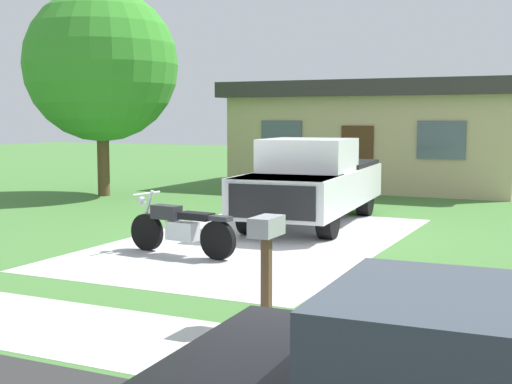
% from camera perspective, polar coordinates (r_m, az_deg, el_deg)
% --- Properties ---
extents(ground_plane, '(80.00, 80.00, 0.00)m').
position_cam_1_polar(ground_plane, '(13.58, 0.16, -3.96)').
color(ground_plane, '#457837').
extents(driveway_pad, '(4.88, 8.33, 0.01)m').
position_cam_1_polar(driveway_pad, '(13.58, 0.16, -3.95)').
color(driveway_pad, '#BCBCBC').
rests_on(driveway_pad, ground).
extents(sidewalk_strip, '(36.00, 1.80, 0.01)m').
position_cam_1_polar(sidewalk_strip, '(8.67, -17.23, -10.04)').
color(sidewalk_strip, beige).
rests_on(sidewalk_strip, ground).
extents(motorcycle, '(2.21, 0.70, 1.09)m').
position_cam_1_polar(motorcycle, '(12.22, -6.11, -2.88)').
color(motorcycle, black).
rests_on(motorcycle, ground).
extents(pickup_truck, '(2.47, 5.77, 1.90)m').
position_cam_1_polar(pickup_truck, '(15.75, 4.66, 0.90)').
color(pickup_truck, black).
rests_on(pickup_truck, ground).
extents(fire_hydrant, '(0.32, 0.40, 0.87)m').
position_cam_1_polar(fire_hydrant, '(7.39, 10.75, -9.27)').
color(fire_hydrant, yellow).
rests_on(fire_hydrant, ground).
extents(mailbox, '(0.26, 0.48, 1.26)m').
position_cam_1_polar(mailbox, '(7.95, 0.85, -4.00)').
color(mailbox, '#4C3823').
rests_on(mailbox, ground).
extents(shade_tree, '(4.54, 4.54, 6.17)m').
position_cam_1_polar(shade_tree, '(21.73, -12.38, 9.97)').
color(shade_tree, brown).
rests_on(shade_tree, ground).
extents(neighbor_house, '(9.60, 5.60, 3.50)m').
position_cam_1_polar(neighbor_house, '(24.23, 9.95, 4.63)').
color(neighbor_house, tan).
rests_on(neighbor_house, ground).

